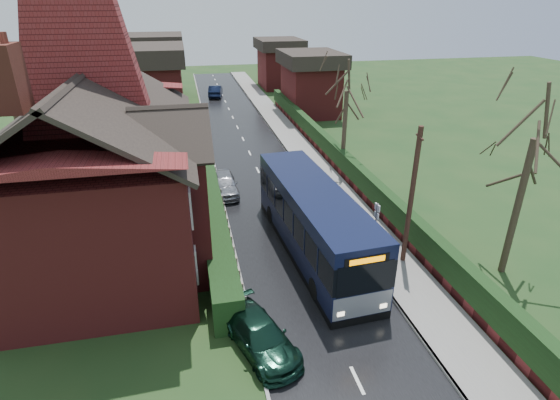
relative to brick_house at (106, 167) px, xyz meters
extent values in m
plane|color=#2C421C|center=(8.73, -4.78, -4.38)|extent=(140.00, 140.00, 0.00)
cube|color=black|center=(8.73, 5.22, -4.37)|extent=(6.00, 100.00, 0.02)
cube|color=slate|center=(12.98, 5.22, -4.31)|extent=(2.50, 100.00, 0.14)
cube|color=gray|center=(11.78, 5.22, -4.31)|extent=(0.12, 100.00, 0.14)
cube|color=gray|center=(5.68, 5.22, -4.33)|extent=(0.12, 100.00, 0.10)
cube|color=black|center=(4.83, 0.22, -3.58)|extent=(1.20, 16.00, 1.60)
cube|color=maroon|center=(14.53, 5.22, -4.08)|extent=(0.30, 50.00, 0.60)
cube|color=black|center=(14.53, 5.22, -3.18)|extent=(0.60, 50.00, 1.20)
cube|color=maroon|center=(-0.27, 0.22, -1.38)|extent=(8.00, 14.00, 6.00)
cube|color=maroon|center=(3.23, -2.78, -1.38)|extent=(2.50, 4.00, 6.00)
cube|color=brown|center=(-1.77, -4.28, 4.82)|extent=(0.90, 1.40, 2.20)
cube|color=brown|center=(0.73, 4.22, 4.82)|extent=(0.90, 1.40, 2.20)
cube|color=silver|center=(3.78, -4.78, -2.78)|extent=(0.08, 1.20, 1.60)
cube|color=black|center=(3.81, -4.78, -2.78)|extent=(0.03, 0.95, 1.35)
cube|color=silver|center=(3.78, -4.78, -0.18)|extent=(0.08, 1.20, 1.60)
cube|color=black|center=(3.81, -4.78, -0.18)|extent=(0.03, 0.95, 1.35)
cube|color=silver|center=(3.78, -0.78, -2.78)|extent=(0.08, 1.20, 1.60)
cube|color=black|center=(3.81, -0.78, -2.78)|extent=(0.03, 0.95, 1.35)
cube|color=silver|center=(3.78, -0.78, -0.18)|extent=(0.08, 1.20, 1.60)
cube|color=black|center=(3.81, -0.78, -0.18)|extent=(0.03, 0.95, 1.35)
cube|color=silver|center=(3.78, 3.22, -2.78)|extent=(0.08, 1.20, 1.60)
cube|color=black|center=(3.81, 3.22, -2.78)|extent=(0.03, 0.95, 1.35)
cube|color=silver|center=(3.78, 3.22, -0.18)|extent=(0.08, 1.20, 1.60)
cube|color=black|center=(3.81, 3.22, -0.18)|extent=(0.03, 0.95, 1.35)
cube|color=silver|center=(3.78, 5.72, -2.78)|extent=(0.08, 1.20, 1.60)
cube|color=black|center=(3.81, 5.72, -2.78)|extent=(0.03, 0.95, 1.35)
cube|color=silver|center=(3.78, 5.72, -0.18)|extent=(0.08, 1.20, 1.60)
cube|color=black|center=(3.81, 5.72, -0.18)|extent=(0.03, 0.95, 1.35)
cube|color=black|center=(9.53, -2.56, -3.43)|extent=(3.28, 11.42, 1.17)
cube|color=black|center=(9.53, -2.56, -2.23)|extent=(3.30, 11.42, 1.23)
cube|color=black|center=(9.53, -2.56, -1.28)|extent=(3.28, 11.42, 0.68)
cube|color=black|center=(9.53, -2.56, -4.20)|extent=(3.28, 11.42, 0.36)
cube|color=gray|center=(9.89, -8.14, -3.45)|extent=(2.46, 0.28, 1.03)
cube|color=black|center=(9.90, -8.17, -2.22)|extent=(2.31, 0.23, 1.33)
cube|color=black|center=(9.90, -8.17, -1.40)|extent=(1.80, 0.20, 0.36)
cube|color=#FF8C00|center=(9.90, -8.21, -1.40)|extent=(1.41, 0.13, 0.23)
cube|color=black|center=(9.89, -8.15, -4.15)|extent=(2.52, 0.30, 0.31)
cube|color=#FFF2CC|center=(9.00, -8.26, -3.66)|extent=(0.29, 0.07, 0.18)
cube|color=#FFF2CC|center=(10.79, -8.14, -3.66)|extent=(0.29, 0.07, 0.18)
cylinder|color=black|center=(8.61, -6.24, -3.88)|extent=(0.35, 1.00, 0.98)
cylinder|color=black|center=(10.92, -6.09, -3.88)|extent=(0.35, 1.00, 0.98)
cylinder|color=black|center=(8.15, 0.96, -3.88)|extent=(0.35, 1.00, 0.98)
cylinder|color=black|center=(10.46, 1.11, -3.88)|extent=(0.35, 1.00, 0.98)
imported|color=#A8A7AC|center=(5.93, 5.56, -3.70)|extent=(1.66, 4.01, 1.36)
imported|color=black|center=(5.83, -8.62, -3.79)|extent=(2.86, 4.38, 1.18)
imported|color=black|center=(7.84, 36.35, -3.65)|extent=(2.18, 4.58, 1.45)
cylinder|color=slate|center=(12.33, -3.61, -2.93)|extent=(0.08, 0.08, 2.88)
cube|color=white|center=(12.33, -3.61, -1.70)|extent=(0.09, 0.44, 0.33)
cube|color=white|center=(12.33, -3.61, -2.11)|extent=(0.08, 0.39, 0.29)
cylinder|color=black|center=(13.53, -4.43, -1.00)|extent=(0.23, 0.23, 6.75)
cube|color=black|center=(13.53, -4.43, 1.89)|extent=(0.25, 0.87, 0.08)
cylinder|color=#352B1F|center=(17.73, -6.09, -1.16)|extent=(0.31, 0.31, 6.42)
cylinder|color=#3B2E23|center=(14.73, 7.66, -1.44)|extent=(0.32, 0.32, 5.87)
cylinder|color=#382C21|center=(-5.08, 5.22, -0.59)|extent=(0.35, 0.35, 7.58)
camera|label=1|loc=(3.95, -20.66, 7.28)|focal=28.00mm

